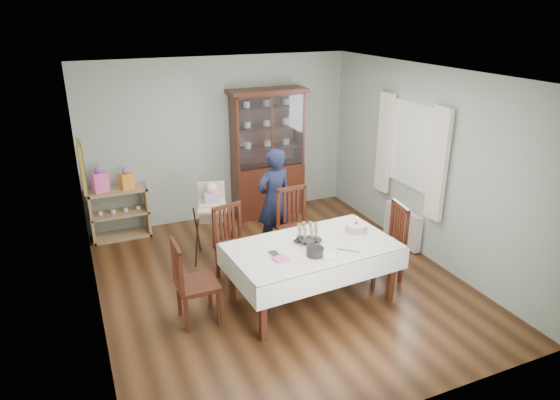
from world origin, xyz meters
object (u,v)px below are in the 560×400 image
chair_far_right (297,241)px  sideboard (120,213)px  gift_bag_pink (100,180)px  chair_end_right (383,257)px  gift_bag_orange (127,179)px  champagne_tray (308,236)px  china_cabinet (268,152)px  chair_end_left (196,297)px  chair_far_left (236,258)px  woman (274,200)px  birthday_cake (356,228)px  high_chair (213,229)px  dining_table (312,273)px

chair_far_right → sideboard: bearing=136.9°
sideboard → gift_bag_pink: bearing=-174.9°
chair_end_right → gift_bag_orange: bearing=-123.9°
chair_end_right → champagne_tray: (-1.14, -0.02, 0.52)m
chair_far_right → gift_bag_orange: size_ratio=3.15×
sideboard → gift_bag_pink: (-0.22, -0.02, 0.58)m
china_cabinet → chair_end_left: 3.42m
chair_end_left → gift_bag_orange: 2.77m
chair_far_right → chair_end_left: chair_far_right is taller
china_cabinet → chair_far_left: size_ratio=2.17×
gift_bag_orange → woman: bearing=-35.3°
birthday_cake → woman: bearing=111.4°
china_cabinet → high_chair: (-1.34, -1.21, -0.68)m
high_chair → champagne_tray: (0.76, -1.50, 0.38)m
chair_far_right → chair_end_right: size_ratio=1.03×
chair_far_right → woman: (-0.14, 0.51, 0.46)m
gift_bag_pink → sideboard: bearing=5.1°
sideboard → woman: size_ratio=0.57×
chair_far_left → chair_end_right: size_ratio=0.96×
champagne_tray → birthday_cake: champagne_tray is taller
china_cabinet → birthday_cake: (0.09, -2.71, -0.31)m
birthday_cake → high_chair: bearing=133.7°
china_cabinet → gift_bag_orange: size_ratio=6.38×
sideboard → chair_end_right: bearing=-41.6°
chair_end_right → high_chair: 2.41m
chair_far_left → gift_bag_orange: size_ratio=2.93×
chair_far_right → woman: size_ratio=0.68×
chair_far_right → chair_end_right: 1.21m
sideboard → birthday_cake: bearing=-46.5°
woman → birthday_cake: woman is taller
gift_bag_orange → chair_end_right: bearing=-43.0°
chair_end_left → gift_bag_orange: bearing=7.9°
champagne_tray → gift_bag_pink: gift_bag_pink is taller
dining_table → chair_end_left: chair_end_left is taller
chair_end_right → woman: bearing=-134.4°
china_cabinet → gift_bag_pink: china_cabinet is taller
chair_far_right → chair_end_right: bearing=-47.4°
chair_end_right → high_chair: bearing=-118.8°
chair_far_left → woman: (0.81, 0.60, 0.49)m
gift_bag_orange → china_cabinet: bearing=-0.0°
gift_bag_orange → dining_table: bearing=-58.1°
high_chair → champagne_tray: size_ratio=3.18×
chair_end_right → gift_bag_pink: gift_bag_pink is taller
sideboard → birthday_cake: 3.79m
sideboard → high_chair: size_ratio=0.79×
chair_far_right → high_chair: bearing=146.0°
sideboard → high_chair: 1.69m
champagne_tray → chair_end_right: bearing=0.9°
chair_far_left → champagne_tray: chair_far_left is taller
chair_far_left → chair_end_left: bearing=-148.2°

